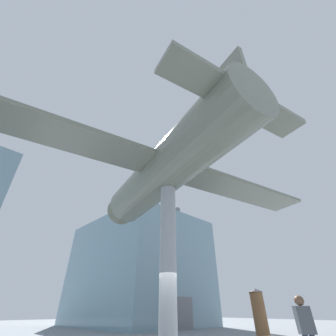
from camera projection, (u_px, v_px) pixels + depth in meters
The scene contains 5 objects.
glass_pavilion_right at pixel (138, 271), 24.63m from camera, with size 10.44×13.61×10.50m.
support_pylon_central at pixel (168, 260), 8.36m from camera, with size 0.63×0.63×5.93m.
suspended_airplane at pixel (165, 170), 10.72m from camera, with size 17.64×12.10×3.45m.
visitor_person at pixel (306, 327), 6.02m from camera, with size 0.44×0.44×1.74m.
info_kiosk at pixel (259, 313), 12.10m from camera, with size 0.81×0.81×2.40m.
Camera 1 is at (-6.13, -6.45, 1.39)m, focal length 24.00 mm.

